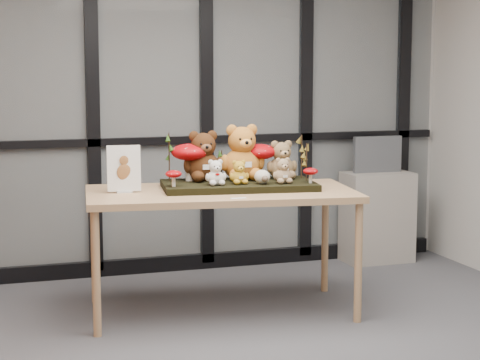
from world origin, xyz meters
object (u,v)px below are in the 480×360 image
object	(u,v)px
bear_pooh_yellow	(242,149)
monitor	(377,154)
mushroom_back_left	(190,160)
mushroom_front_left	(174,178)
bear_brown_medium	(203,153)
bear_small_yellow	(239,171)
mushroom_back_right	(260,159)
display_table	(221,200)
bear_beige_small	(283,169)
bear_white_bow	(215,171)
bear_tan_back	(281,158)
sign_holder	(124,171)
plush_cream_hedgehog	(262,176)
mushroom_front_right	(310,175)
cabinet	(377,217)
diorama_tray	(239,185)

from	to	relation	value
bear_pooh_yellow	monitor	size ratio (longest dim) A/B	0.98
mushroom_back_left	mushroom_front_left	world-z (taller)	mushroom_back_left
bear_pooh_yellow	bear_brown_medium	world-z (taller)	bear_pooh_yellow
bear_small_yellow	mushroom_back_right	size ratio (longest dim) A/B	0.67
bear_brown_medium	display_table	bearing A→B (deg)	-64.79
display_table	bear_beige_small	size ratio (longest dim) A/B	9.90
bear_white_bow	monitor	xyz separation A→B (m)	(1.72, 1.08, -0.06)
bear_tan_back	bear_small_yellow	size ratio (longest dim) A/B	1.66
sign_holder	monitor	size ratio (longest dim) A/B	0.73
display_table	bear_pooh_yellow	xyz separation A→B (m)	(0.20, 0.17, 0.32)
plush_cream_hedgehog	mushroom_back_right	bearing A→B (deg)	82.00
mushroom_front_left	mushroom_back_left	bearing A→B (deg)	54.22
bear_brown_medium	mushroom_front_right	xyz separation A→B (m)	(0.64, -0.34, -0.13)
plush_cream_hedgehog	cabinet	size ratio (longest dim) A/B	0.14
bear_tan_back	bear_beige_small	size ratio (longest dim) A/B	1.54
mushroom_front_left	plush_cream_hedgehog	bearing A→B (deg)	-5.95
bear_brown_medium	cabinet	world-z (taller)	bear_brown_medium
diorama_tray	sign_holder	world-z (taller)	sign_holder
bear_pooh_yellow	mushroom_front_left	distance (m)	0.58
mushroom_back_left	cabinet	xyz separation A→B (m)	(1.83, 0.81, -0.63)
display_table	plush_cream_hedgehog	bearing A→B (deg)	-9.99
bear_white_bow	sign_holder	size ratio (longest dim) A/B	0.60
mushroom_front_left	monitor	distance (m)	2.26
bear_white_bow	mushroom_back_left	distance (m)	0.28
bear_white_bow	bear_small_yellow	bearing A→B (deg)	8.23
bear_small_yellow	mushroom_back_left	bearing A→B (deg)	144.95
bear_tan_back	sign_holder	bearing A→B (deg)	-170.86
bear_small_yellow	mushroom_back_left	world-z (taller)	mushroom_back_left
plush_cream_hedgehog	mushroom_back_right	xyz separation A→B (m)	(0.08, 0.27, 0.08)
bear_pooh_yellow	bear_white_bow	xyz separation A→B (m)	(-0.25, -0.20, -0.11)
bear_tan_back	mushroom_front_left	world-z (taller)	bear_tan_back
sign_holder	bear_small_yellow	bearing A→B (deg)	-4.94
display_table	mushroom_front_left	distance (m)	0.37
diorama_tray	bear_pooh_yellow	size ratio (longest dim) A/B	2.43
mushroom_front_right	diorama_tray	bearing A→B (deg)	156.56
bear_pooh_yellow	bear_small_yellow	size ratio (longest dim) A/B	2.38
diorama_tray	bear_pooh_yellow	distance (m)	0.27
bear_tan_back	sign_holder	distance (m)	1.10
sign_holder	bear_tan_back	bearing A→B (deg)	7.38
bear_brown_medium	bear_tan_back	world-z (taller)	bear_brown_medium
bear_white_bow	mushroom_front_left	size ratio (longest dim) A/B	1.58
bear_tan_back	monitor	xyz separation A→B (m)	(1.20, 0.91, -0.11)
cabinet	mushroom_back_right	bearing A→B (deg)	-148.13
mushroom_front_right	cabinet	bearing A→B (deg)	46.73
mushroom_front_left	sign_holder	size ratio (longest dim) A/B	0.38
diorama_tray	bear_tan_back	xyz separation A→B (m)	(0.34, 0.08, 0.17)
bear_beige_small	mushroom_back_right	bearing A→B (deg)	110.71
bear_tan_back	mushroom_front_right	xyz separation A→B (m)	(0.10, -0.27, -0.09)
bear_pooh_yellow	mushroom_back_right	bearing A→B (deg)	17.54
bear_white_bow	mushroom_front_left	bearing A→B (deg)	-175.45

